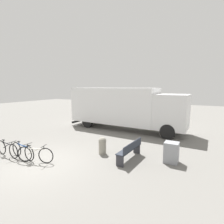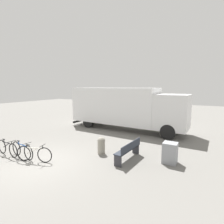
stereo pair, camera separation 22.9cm
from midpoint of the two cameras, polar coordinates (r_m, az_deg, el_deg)
The scene contains 8 objects.
ground_plane at distance 8.56m, azimuth -22.17°, elevation -15.08°, with size 60.00×60.00×0.00m, color slate.
delivery_truck at distance 13.53m, azimuth 4.55°, elevation 1.76°, with size 9.17×2.51×3.22m.
park_bench at distance 8.12m, azimuth 6.36°, elevation -12.00°, with size 0.50×1.86×0.86m.
bicycle_near at distance 9.92m, azimuth -30.41°, elevation -10.10°, with size 1.71×0.44×0.79m.
bicycle_middle at distance 9.29m, azimuth -26.63°, elevation -11.04°, with size 1.71×0.44×0.79m.
bicycle_far at distance 8.59m, azimuth -23.40°, elevation -12.40°, with size 1.63×0.65×0.79m.
bollard_near_bench at distance 8.79m, azimuth -2.76°, elevation -10.63°, with size 0.39×0.39×0.85m.
utility_box at distance 8.21m, azimuth 19.16°, elevation -12.50°, with size 0.59×0.53×0.91m.
Camera 2 is at (6.40, -4.72, 3.30)m, focal length 28.00 mm.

